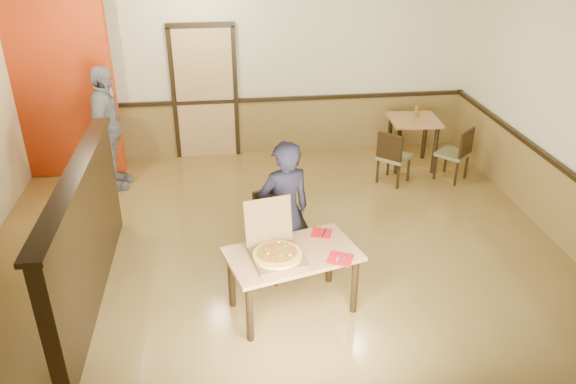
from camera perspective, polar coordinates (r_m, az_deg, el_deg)
The scene contains 21 objects.
floor at distance 6.49m, azimuth -0.84°, elevation -7.89°, with size 7.00×7.00×0.00m, color #A17E3E.
ceiling at distance 5.40m, azimuth -1.04°, elevation 17.28°, with size 7.00×7.00×0.00m, color black.
wall_back at distance 9.11m, azimuth -3.43°, elevation 12.28°, with size 7.00×7.00×0.00m, color beige.
wainscot_back at distance 9.36m, azimuth -3.26°, elevation 6.61°, with size 7.00×0.04×0.90m, color olive.
chair_rail_back at distance 9.19m, azimuth -3.33°, elevation 9.31°, with size 7.00×0.06×0.06m, color black.
wainscot_right at distance 7.42m, azimuth 26.87°, elevation -2.25°, with size 0.04×7.00×0.90m, color olive.
back_door at distance 9.15m, azimuth -8.43°, elevation 9.83°, with size 0.90×0.06×2.10m, color tan.
booth_partition at distance 6.07m, azimuth -19.83°, elevation -4.15°, with size 0.20×3.10×1.44m.
red_accent_panel at distance 8.91m, azimuth -22.41°, elevation 9.99°, with size 1.60×0.20×2.78m, color #B9320D.
main_table at distance 5.60m, azimuth 0.47°, elevation -7.08°, with size 1.42×1.04×0.68m.
diner_chair at distance 6.24m, azimuth -0.98°, elevation -3.68°, with size 0.63×0.63×0.97m.
side_chair_left at distance 8.38m, azimuth 10.58°, elevation 3.66°, with size 0.58×0.58×0.83m.
side_chair_right at distance 8.72m, azimuth 16.78°, elevation 3.91°, with size 0.58×0.58×0.83m.
side_table at distance 9.00m, azimuth 12.59°, elevation 6.21°, with size 0.78×0.78×0.79m.
diner at distance 5.98m, azimuth -0.36°, elevation -2.04°, with size 0.59×0.39×1.62m, color black.
passerby at distance 8.39m, azimuth -17.83°, elevation 6.11°, with size 1.05×0.44×1.80m, color gray.
pizza_box at distance 5.45m, azimuth -1.25°, elevation -5.98°, with size 0.58×0.65×0.51m.
pizza at distance 5.41m, azimuth -1.08°, elevation -6.39°, with size 0.48×0.48×0.03m, color #E1BB52.
napkin_near at distance 5.47m, azimuth 5.32°, elevation -6.77°, with size 0.31×0.31×0.01m.
napkin_far at distance 5.85m, azimuth 3.42°, elevation -4.18°, with size 0.26×0.26×0.01m.
condiment at distance 9.02m, azimuth 12.94°, elevation 7.98°, with size 0.07×0.07×0.16m, color brown.
Camera 1 is at (-0.57, -5.29, 3.72)m, focal length 35.00 mm.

